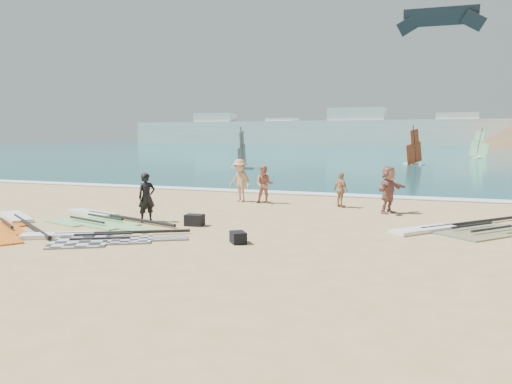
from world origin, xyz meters
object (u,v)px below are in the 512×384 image
(rig_grey, at_px, (89,238))
(beachgoer_right, at_px, (389,190))
(beachgoer_back, at_px, (341,190))
(gear_bag_far, at_px, (238,237))
(beachgoer_left, at_px, (264,185))
(beachgoer_mid, at_px, (240,181))
(person_wetsuit, at_px, (147,197))
(gear_bag_near, at_px, (195,220))
(rig_orange, at_px, (460,229))
(rig_red, at_px, (7,224))
(rig_green, at_px, (99,218))

(rig_grey, distance_m, beachgoer_right, 11.54)
(rig_grey, relative_size, beachgoer_back, 3.31)
(gear_bag_far, height_order, beachgoer_right, beachgoer_right)
(beachgoer_left, bearing_deg, beachgoer_back, -10.12)
(rig_grey, xyz_separation_m, beachgoer_left, (2.28, 9.39, 0.82))
(beachgoer_mid, height_order, beachgoer_right, beachgoer_mid)
(person_wetsuit, relative_size, beachgoer_left, 1.02)
(rig_grey, distance_m, beachgoer_left, 9.69)
(rig_grey, bearing_deg, gear_bag_near, 29.66)
(beachgoer_back, bearing_deg, gear_bag_far, 123.16)
(beachgoer_right, bearing_deg, beachgoer_back, 91.46)
(rig_orange, relative_size, beachgoer_mid, 2.45)
(beachgoer_left, bearing_deg, person_wetsuit, -120.30)
(rig_grey, bearing_deg, beachgoer_mid, 54.73)
(gear_bag_far, bearing_deg, rig_orange, 34.96)
(rig_red, bearing_deg, gear_bag_far, 34.12)
(gear_bag_near, xyz_separation_m, gear_bag_far, (2.49, -2.10, -0.03))
(gear_bag_near, distance_m, person_wetsuit, 2.11)
(rig_orange, distance_m, beachgoer_mid, 10.40)
(gear_bag_far, distance_m, beachgoer_left, 8.63)
(gear_bag_far, height_order, beachgoer_left, beachgoer_left)
(beachgoer_back, bearing_deg, gear_bag_near, 100.58)
(rig_red, xyz_separation_m, beachgoer_back, (10.11, 8.34, 0.71))
(beachgoer_left, height_order, beachgoer_back, beachgoer_left)
(gear_bag_far, relative_size, beachgoer_back, 0.37)
(rig_red, distance_m, beachgoer_back, 13.12)
(beachgoer_mid, bearing_deg, rig_red, -100.05)
(gear_bag_near, height_order, gear_bag_far, gear_bag_near)
(gear_bag_near, xyz_separation_m, beachgoer_right, (5.99, 5.22, 0.75))
(rig_orange, height_order, beachgoer_back, beachgoer_back)
(beachgoer_mid, bearing_deg, gear_bag_near, -60.08)
(beachgoer_back, bearing_deg, rig_grey, 100.91)
(rig_green, xyz_separation_m, person_wetsuit, (1.92, 0.25, 0.84))
(beachgoer_right, bearing_deg, gear_bag_far, -179.36)
(beachgoer_left, xyz_separation_m, beachgoer_back, (3.54, -0.06, -0.11))
(rig_grey, relative_size, rig_red, 0.91)
(rig_green, relative_size, rig_orange, 1.19)
(gear_bag_far, bearing_deg, beachgoer_back, 80.31)
(rig_grey, bearing_deg, rig_orange, -2.23)
(gear_bag_near, xyz_separation_m, person_wetsuit, (-1.99, 0.14, 0.69))
(rig_red, xyz_separation_m, gear_bag_far, (8.69, 0.06, 0.12))
(gear_bag_far, distance_m, person_wetsuit, 5.05)
(rig_green, height_order, gear_bag_near, gear_bag_near)
(rig_grey, height_order, person_wetsuit, person_wetsuit)
(rig_green, relative_size, person_wetsuit, 3.32)
(rig_orange, xyz_separation_m, person_wetsuit, (-10.58, -2.04, 0.84))
(person_wetsuit, bearing_deg, beachgoer_left, 14.86)
(rig_orange, xyz_separation_m, beachgoer_back, (-4.69, 4.01, 0.71))
(rig_green, relative_size, beachgoer_left, 3.38)
(rig_orange, distance_m, beachgoer_back, 6.21)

